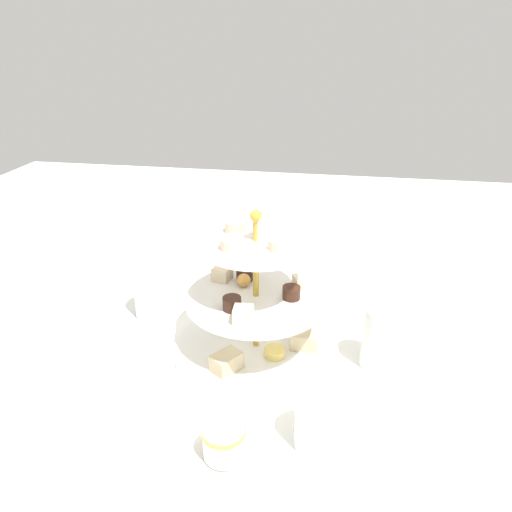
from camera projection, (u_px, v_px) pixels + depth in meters
The scene contains 8 objects.
ground_plane at pixel (256, 349), 0.87m from camera, with size 2.40×2.40×0.00m, color white.
tiered_serving_stand at pixel (256, 308), 0.83m from camera, with size 0.29×0.29×0.26m.
water_glass_tall_right at pixel (151, 290), 0.94m from camera, with size 0.07×0.07×0.12m, color silver.
water_glass_short_left at pixel (318, 421), 0.65m from camera, with size 0.06×0.06×0.08m, color silver.
teacup_with_saucer at pixel (223, 444), 0.64m from camera, with size 0.09×0.09×0.05m.
butter_knife_left at pixel (297, 279), 1.11m from camera, with size 0.17×0.01×0.00m, color silver.
butter_knife_right at pixel (98, 412), 0.72m from camera, with size 0.17×0.01×0.00m, color silver.
water_glass_mid_back at pixel (380, 338), 0.80m from camera, with size 0.06×0.06×0.11m, color silver.
Camera 1 is at (0.12, -0.70, 0.52)m, focal length 33.86 mm.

